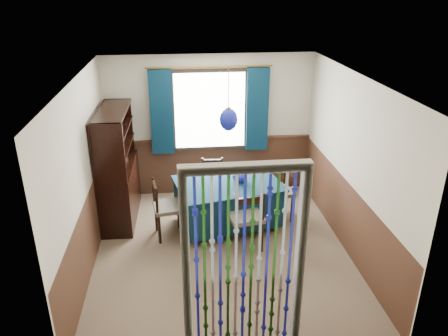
{
  "coord_description": "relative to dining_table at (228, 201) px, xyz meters",
  "views": [
    {
      "loc": [
        -0.56,
        -5.3,
        3.6
      ],
      "look_at": [
        0.09,
        0.51,
        1.09
      ],
      "focal_mm": 35.0,
      "sensor_mm": 36.0,
      "label": 1
    }
  ],
  "objects": [
    {
      "name": "ceiling",
      "position": [
        -0.17,
        -0.72,
        2.06
      ],
      "size": [
        4.0,
        4.0,
        0.0
      ],
      "primitive_type": "plane",
      "rotation": [
        3.14,
        0.0,
        0.0
      ],
      "color": "silver",
      "rests_on": "ground"
    },
    {
      "name": "vase_sideboard",
      "position": [
        -1.65,
        0.85,
        0.56
      ],
      "size": [
        0.2,
        0.2,
        0.17
      ],
      "primitive_type": "imported",
      "rotation": [
        0.0,
        0.0,
        -0.3
      ],
      "color": "beige",
      "rests_on": "sideboard"
    },
    {
      "name": "floor",
      "position": [
        -0.17,
        -0.72,
        -0.44
      ],
      "size": [
        4.0,
        4.0,
        0.0
      ],
      "primitive_type": "plane",
      "color": "brown",
      "rests_on": "ground"
    },
    {
      "name": "wainscot_front",
      "position": [
        -0.17,
        -2.7,
        0.06
      ],
      "size": [
        3.6,
        0.0,
        3.6
      ],
      "primitive_type": "plane",
      "rotation": [
        -1.57,
        0.0,
        0.0
      ],
      "color": "#432719",
      "rests_on": "ground"
    },
    {
      "name": "sideboard",
      "position": [
        -1.71,
        0.46,
        0.19
      ],
      "size": [
        0.52,
        1.4,
        1.82
      ],
      "rotation": [
        0.0,
        0.0,
        -0.02
      ],
      "color": "black",
      "rests_on": "floor"
    },
    {
      "name": "wall_back",
      "position": [
        -0.17,
        1.28,
        0.81
      ],
      "size": [
        3.6,
        0.0,
        3.6
      ],
      "primitive_type": "plane",
      "rotation": [
        1.57,
        0.0,
        0.0
      ],
      "color": "beige",
      "rests_on": "ground"
    },
    {
      "name": "chair_far",
      "position": [
        -0.18,
        0.7,
        0.01
      ],
      "size": [
        0.43,
        0.41,
        0.83
      ],
      "rotation": [
        0.0,
        0.0,
        3.09
      ],
      "color": "black",
      "rests_on": "floor"
    },
    {
      "name": "wainscot_back",
      "position": [
        -0.17,
        1.27,
        0.06
      ],
      "size": [
        3.6,
        0.0,
        3.6
      ],
      "primitive_type": "plane",
      "rotation": [
        1.57,
        0.0,
        0.0
      ],
      "color": "#432719",
      "rests_on": "ground"
    },
    {
      "name": "wall_front",
      "position": [
        -0.17,
        -2.72,
        0.81
      ],
      "size": [
        3.6,
        0.0,
        3.6
      ],
      "primitive_type": "plane",
      "rotation": [
        -1.57,
        0.0,
        0.0
      ],
      "color": "beige",
      "rests_on": "ground"
    },
    {
      "name": "vase_table",
      "position": [
        0.18,
        0.02,
        0.42
      ],
      "size": [
        0.23,
        0.23,
        0.21
      ],
      "primitive_type": "imported",
      "rotation": [
        0.0,
        0.0,
        -0.18
      ],
      "color": "navy",
      "rests_on": "dining_table"
    },
    {
      "name": "chair_near",
      "position": [
        0.18,
        -0.67,
        0.06
      ],
      "size": [
        0.53,
        0.51,
        0.94
      ],
      "rotation": [
        0.0,
        0.0,
        0.15
      ],
      "color": "black",
      "rests_on": "floor"
    },
    {
      "name": "bowl_shelf",
      "position": [
        -1.65,
        0.15,
        0.84
      ],
      "size": [
        0.28,
        0.28,
        0.05
      ],
      "primitive_type": "imported",
      "rotation": [
        0.0,
        0.0,
        0.33
      ],
      "color": "beige",
      "rests_on": "sideboard"
    },
    {
      "name": "doorway",
      "position": [
        -0.17,
        -2.66,
        0.61
      ],
      "size": [
        1.16,
        0.12,
        2.18
      ],
      "primitive_type": null,
      "color": "silver",
      "rests_on": "ground"
    },
    {
      "name": "window",
      "position": [
        -0.17,
        1.23,
        1.11
      ],
      "size": [
        1.32,
        0.12,
        1.42
      ],
      "primitive_type": "cube",
      "color": "black",
      "rests_on": "wall_back"
    },
    {
      "name": "wainscot_left",
      "position": [
        -1.96,
        -0.72,
        0.06
      ],
      "size": [
        0.0,
        4.0,
        4.0
      ],
      "primitive_type": "plane",
      "rotation": [
        1.57,
        0.0,
        1.57
      ],
      "color": "#432719",
      "rests_on": "ground"
    },
    {
      "name": "dining_table",
      "position": [
        0.0,
        0.0,
        0.0
      ],
      "size": [
        1.75,
        1.38,
        0.75
      ],
      "rotation": [
        0.0,
        0.0,
        0.21
      ],
      "color": "#0A2537",
      "rests_on": "floor"
    },
    {
      "name": "wainscot_right",
      "position": [
        1.61,
        -0.72,
        0.06
      ],
      "size": [
        0.0,
        4.0,
        4.0
      ],
      "primitive_type": "plane",
      "rotation": [
        1.57,
        0.0,
        -1.57
      ],
      "color": "#432719",
      "rests_on": "ground"
    },
    {
      "name": "chair_right",
      "position": [
        0.86,
        0.15,
        0.04
      ],
      "size": [
        0.5,
        0.52,
        0.9
      ],
      "rotation": [
        0.0,
        0.0,
        1.76
      ],
      "color": "black",
      "rests_on": "floor"
    },
    {
      "name": "pendant_lamp",
      "position": [
        0.0,
        0.0,
        1.32
      ],
      "size": [
        0.27,
        0.27,
        0.91
      ],
      "color": "olive",
      "rests_on": "ceiling"
    },
    {
      "name": "chair_left",
      "position": [
        -0.95,
        -0.2,
        0.05
      ],
      "size": [
        0.49,
        0.51,
        0.91
      ],
      "rotation": [
        0.0,
        0.0,
        -1.41
      ],
      "color": "black",
      "rests_on": "floor"
    },
    {
      "name": "wall_left",
      "position": [
        -1.97,
        -0.72,
        0.81
      ],
      "size": [
        0.0,
        4.0,
        4.0
      ],
      "primitive_type": "plane",
      "rotation": [
        1.57,
        0.0,
        1.57
      ],
      "color": "beige",
      "rests_on": "ground"
    },
    {
      "name": "wall_right",
      "position": [
        1.63,
        -0.72,
        0.81
      ],
      "size": [
        0.0,
        4.0,
        4.0
      ],
      "primitive_type": "plane",
      "rotation": [
        1.57,
        0.0,
        -1.57
      ],
      "color": "beige",
      "rests_on": "ground"
    }
  ]
}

